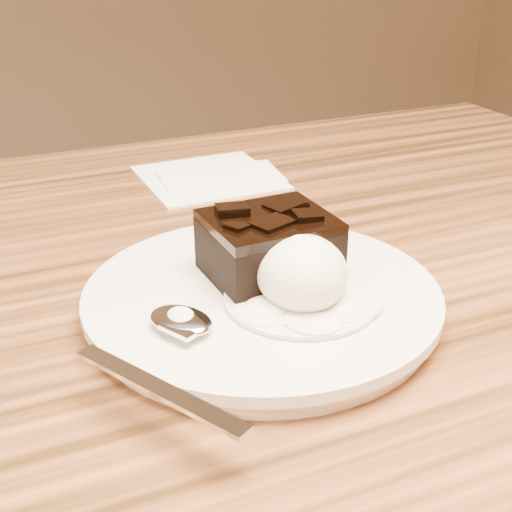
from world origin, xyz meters
name	(u,v)px	position (x,y,z in m)	size (l,w,h in m)	color
plate	(262,302)	(0.07, -0.03, 0.76)	(0.24, 0.24, 0.02)	white
brownie	(269,251)	(0.09, -0.01, 0.79)	(0.08, 0.07, 0.04)	black
ice_cream_scoop	(302,273)	(0.09, -0.06, 0.79)	(0.06, 0.06, 0.05)	white
melt_puddle	(301,299)	(0.09, -0.06, 0.77)	(0.10, 0.10, 0.00)	silver
spoon	(181,323)	(0.01, -0.06, 0.77)	(0.03, 0.17, 0.01)	silver
napkin	(209,177)	(0.14, 0.24, 0.75)	(0.13, 0.13, 0.01)	white
crumb_a	(253,288)	(0.07, -0.03, 0.77)	(0.01, 0.01, 0.00)	black
crumb_b	(322,284)	(0.11, -0.04, 0.77)	(0.01, 0.01, 0.00)	black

